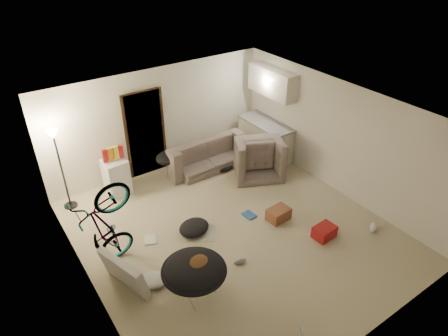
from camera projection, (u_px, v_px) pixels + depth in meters
floor at (234, 231)px, 7.88m from camera, size 5.50×6.00×0.02m
ceiling at (236, 114)px, 6.55m from camera, size 5.50×6.00×0.02m
wall_back at (159, 120)px, 9.31m from camera, size 5.50×0.02×2.50m
wall_front at (372, 285)px, 5.12m from camera, size 5.50×0.02×2.50m
wall_left at (83, 237)px, 5.88m from camera, size 0.02×6.00×2.50m
wall_right at (339, 138)px, 8.55m from camera, size 0.02×6.00×2.50m
doorway at (145, 134)px, 9.21m from camera, size 0.85×0.10×2.04m
door_trim at (146, 134)px, 9.19m from camera, size 0.97×0.04×2.10m
floor_lamp at (58, 153)px, 7.87m from camera, size 0.28×0.28×1.81m
kitchen_counter at (265, 140)px, 10.21m from camera, size 0.60×1.50×0.88m
counter_top at (266, 123)px, 9.97m from camera, size 0.64×1.54×0.04m
kitchen_uppers at (273, 82)px, 9.47m from camera, size 0.38×1.40×0.65m
sofa at (202, 155)px, 9.83m from camera, size 2.01×0.79×0.59m
armchair at (255, 157)px, 9.61m from camera, size 1.44×1.38×0.73m
bicycle at (109, 245)px, 6.86m from camera, size 1.83×0.86×1.04m
mini_fridge at (117, 177)px, 8.79m from camera, size 0.50×0.50×0.82m
snack_box_0 at (105, 156)px, 8.39m from camera, size 0.10×0.07×0.30m
snack_box_1 at (110, 154)px, 8.45m from camera, size 0.10×0.07×0.30m
snack_box_2 at (116, 153)px, 8.51m from camera, size 0.11×0.08×0.30m
snack_box_3 at (121, 151)px, 8.57m from camera, size 0.11×0.09×0.30m
saucer_chair at (194, 275)px, 6.32m from camera, size 1.05×1.05×0.75m
hoodie at (197, 265)px, 6.22m from camera, size 0.59×0.55×0.22m
sofa_drape at (167, 158)px, 9.24m from camera, size 0.59×0.50×0.28m
tv_box at (124, 273)px, 6.52m from camera, size 0.53×1.01×0.66m
drink_case_a at (278, 214)px, 8.13m from camera, size 0.47×0.34×0.26m
drink_case_b at (324, 232)px, 7.67m from camera, size 0.44×0.33×0.24m
juicer at (270, 214)px, 8.18m from camera, size 0.16×0.16×0.23m
newspaper at (200, 233)px, 7.83m from camera, size 0.77×0.74×0.01m
book_blue at (249, 215)px, 8.28m from camera, size 0.23×0.30×0.03m
book_white at (150, 240)px, 7.65m from camera, size 0.31×0.35×0.03m
shoe_0 at (183, 177)px, 9.44m from camera, size 0.30×0.14×0.11m
shoe_1 at (122, 193)px, 8.89m from camera, size 0.24×0.27×0.09m
shoe_3 at (240, 261)px, 7.12m from camera, size 0.26×0.14×0.09m
shoe_4 at (373, 227)px, 7.89m from camera, size 0.31×0.26×0.11m
clothes_lump_a at (194, 227)px, 7.82m from camera, size 0.74×0.67×0.20m
clothes_lump_b at (223, 166)px, 9.79m from camera, size 0.57×0.51×0.15m
clothes_lump_c at (154, 280)px, 6.72m from camera, size 0.59×0.59×0.14m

